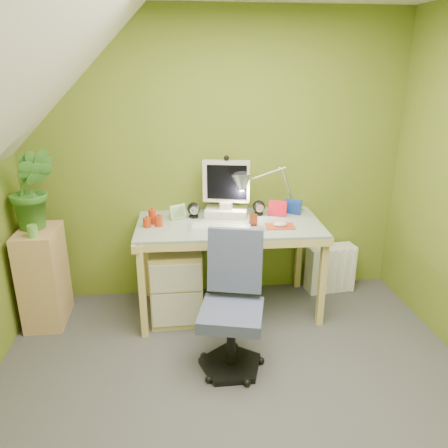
{
  "coord_description": "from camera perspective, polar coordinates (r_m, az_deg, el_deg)",
  "views": [
    {
      "loc": [
        -0.36,
        -2.0,
        1.94
      ],
      "look_at": [
        0.0,
        1.0,
        0.85
      ],
      "focal_mm": 35.0,
      "sensor_mm": 36.0,
      "label": 1
    }
  ],
  "objects": [
    {
      "name": "photo_frame_blue",
      "position": [
        3.7,
        8.98,
        2.27
      ],
      "size": [
        0.13,
        0.09,
        0.12
      ],
      "primitive_type": "cube",
      "rotation": [
        0.0,
        0.0,
        -0.53
      ],
      "color": "navy",
      "rests_on": "desk"
    },
    {
      "name": "mouse",
      "position": [
        3.39,
        7.34,
        -0.05
      ],
      "size": [
        0.11,
        0.08,
        0.04
      ],
      "primitive_type": "ellipsoid",
      "rotation": [
        0.0,
        0.0,
        0.15
      ],
      "color": "silver",
      "rests_on": "mousepad"
    },
    {
      "name": "speaker_right",
      "position": [
        3.63,
        4.57,
        2.14
      ],
      "size": [
        0.12,
        0.12,
        0.12
      ],
      "primitive_type": null,
      "rotation": [
        0.0,
        0.0,
        0.14
      ],
      "color": "black",
      "rests_on": "desk"
    },
    {
      "name": "desk_lamp",
      "position": [
        3.63,
        7.41,
        5.82
      ],
      "size": [
        0.58,
        0.32,
        0.59
      ],
      "primitive_type": null,
      "rotation": [
        0.0,
        0.0,
        -0.17
      ],
      "color": "#B5B5BA",
      "rests_on": "desk"
    },
    {
      "name": "keyboard",
      "position": [
        3.32,
        -0.4,
        -0.48
      ],
      "size": [
        0.46,
        0.24,
        0.02
      ],
      "primitive_type": "cube",
      "rotation": [
        0.0,
        0.0,
        -0.23
      ],
      "color": "white",
      "rests_on": "desk"
    },
    {
      "name": "mousepad",
      "position": [
        3.4,
        7.33,
        -0.29
      ],
      "size": [
        0.23,
        0.17,
        0.01
      ],
      "primitive_type": "cube",
      "rotation": [
        0.0,
        0.0,
        -0.06
      ],
      "color": "#B8391C",
      "rests_on": "desk"
    },
    {
      "name": "wall_back",
      "position": [
        3.69,
        -1.11,
        8.27
      ],
      "size": [
        3.2,
        0.01,
        2.4
      ],
      "primitive_type": "cube",
      "color": "olive",
      "rests_on": "floor"
    },
    {
      "name": "desk",
      "position": [
        3.61,
        0.63,
        -5.62
      ],
      "size": [
        1.48,
        0.78,
        0.78
      ],
      "primitive_type": null,
      "rotation": [
        0.0,
        0.0,
        -0.04
      ],
      "color": "#D8BF72",
      "rests_on": "floor"
    },
    {
      "name": "side_ledge",
      "position": [
        3.73,
        -22.47,
        -6.35
      ],
      "size": [
        0.29,
        0.45,
        0.78
      ],
      "primitive_type": "cube",
      "color": "tan",
      "rests_on": "floor"
    },
    {
      "name": "speaker_left",
      "position": [
        3.57,
        -3.97,
        1.85
      ],
      "size": [
        0.13,
        0.13,
        0.13
      ],
      "primitive_type": null,
      "rotation": [
        0.0,
        0.0,
        -0.25
      ],
      "color": "black",
      "rests_on": "desk"
    },
    {
      "name": "monitor",
      "position": [
        3.56,
        0.3,
        4.82
      ],
      "size": [
        0.39,
        0.27,
        0.48
      ],
      "primitive_type": null,
      "rotation": [
        0.0,
        0.0,
        -0.21
      ],
      "color": "silver",
      "rests_on": "desk"
    },
    {
      "name": "task_chair",
      "position": [
        2.91,
        0.96,
        -11.73
      ],
      "size": [
        0.56,
        0.56,
        0.83
      ],
      "primitive_type": null,
      "rotation": [
        0.0,
        0.0,
        -0.25
      ],
      "color": "#444C70",
      "rests_on": "floor"
    },
    {
      "name": "floor",
      "position": [
        2.81,
        2.63,
        -23.93
      ],
      "size": [
        3.2,
        3.2,
        0.01
      ],
      "primitive_type": "cube",
      "color": "#49494D",
      "rests_on": "ground"
    },
    {
      "name": "slope_ceiling",
      "position": [
        2.1,
        -25.57,
        15.55
      ],
      "size": [
        1.1,
        3.2,
        1.1
      ],
      "primitive_type": "cube",
      "color": "white",
      "rests_on": "wall_left"
    },
    {
      "name": "photo_frame_green",
      "position": [
        3.55,
        -6.05,
        1.59
      ],
      "size": [
        0.13,
        0.08,
        0.12
      ],
      "primitive_type": "cube",
      "rotation": [
        0.0,
        0.0,
        0.47
      ],
      "color": "#A3C587",
      "rests_on": "desk"
    },
    {
      "name": "photo_frame_red",
      "position": [
        3.63,
        7.02,
        2.05
      ],
      "size": [
        0.15,
        0.07,
        0.13
      ],
      "primitive_type": "cube",
      "rotation": [
        0.0,
        0.0,
        -0.37
      ],
      "color": "red",
      "rests_on": "desk"
    },
    {
      "name": "green_cup",
      "position": [
        3.43,
        -23.72,
        -0.87
      ],
      "size": [
        0.09,
        0.09,
        0.09
      ],
      "primitive_type": "cylinder",
      "rotation": [
        0.0,
        0.0,
        0.26
      ],
      "color": "#67AA46",
      "rests_on": "side_ledge"
    },
    {
      "name": "potted_plant",
      "position": [
        3.54,
        -23.74,
        4.21
      ],
      "size": [
        0.36,
        0.31,
        0.61
      ],
      "primitive_type": "imported",
      "rotation": [
        0.0,
        0.0,
        0.11
      ],
      "color": "#387527",
      "rests_on": "side_ledge"
    },
    {
      "name": "radiator",
      "position": [
        4.11,
        13.7,
        -5.63
      ],
      "size": [
        0.44,
        0.22,
        0.43
      ],
      "primitive_type": "cube",
      "rotation": [
        0.0,
        0.0,
        0.11
      ],
      "color": "white",
      "rests_on": "floor"
    },
    {
      "name": "candle_cluster",
      "position": [
        3.43,
        -9.35,
        0.77
      ],
      "size": [
        0.15,
        0.13,
        0.12
      ],
      "primitive_type": null,
      "rotation": [
        0.0,
        0.0,
        0.0
      ],
      "color": "#BE3310",
      "rests_on": "desk"
    },
    {
      "name": "amber_tumbler",
      "position": [
        3.4,
        3.85,
        0.54
      ],
      "size": [
        0.07,
        0.07,
        0.08
      ],
      "primitive_type": "cylinder",
      "rotation": [
        0.0,
        0.0,
        0.15
      ],
      "color": "#963415",
      "rests_on": "desk"
    }
  ]
}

